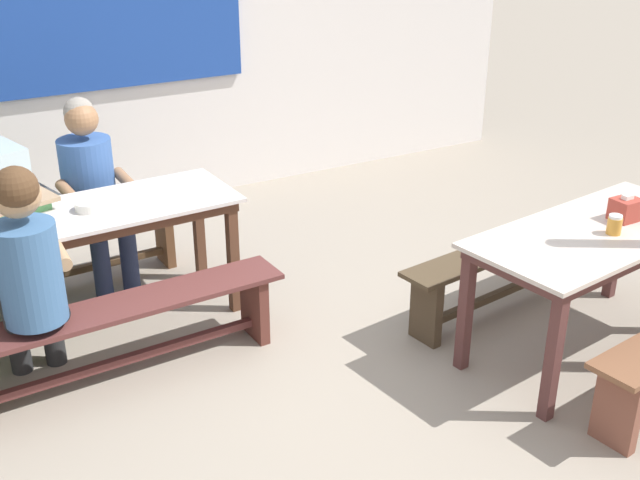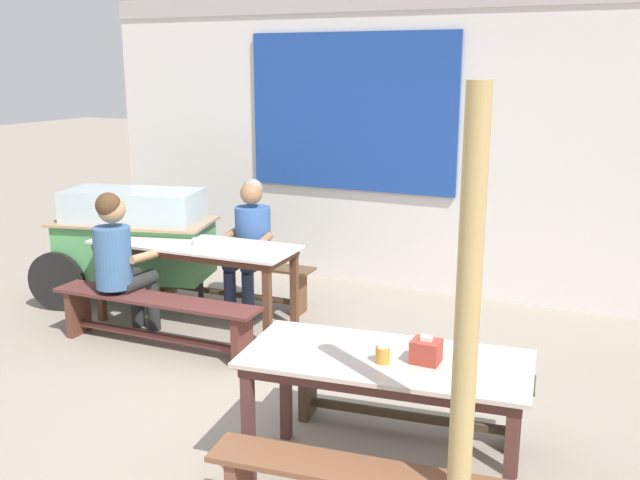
# 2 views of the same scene
# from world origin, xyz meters

# --- Properties ---
(ground_plane) EXTENTS (40.00, 40.00, 0.00)m
(ground_plane) POSITION_xyz_m (0.00, 0.00, 0.00)
(ground_plane) COLOR gray
(backdrop_wall) EXTENTS (6.66, 0.23, 2.93)m
(backdrop_wall) POSITION_xyz_m (-0.02, 2.95, 1.54)
(backdrop_wall) COLOR silver
(backdrop_wall) RESTS_ON ground_plane
(dining_table_far) EXTENTS (1.85, 0.69, 0.74)m
(dining_table_far) POSITION_xyz_m (-1.19, 1.12, 0.66)
(dining_table_far) COLOR silver
(dining_table_far) RESTS_ON ground_plane
(dining_table_near) EXTENTS (1.59, 0.87, 0.74)m
(dining_table_near) POSITION_xyz_m (1.17, -0.49, 0.66)
(dining_table_near) COLOR beige
(dining_table_near) RESTS_ON ground_plane
(bench_far_back) EXTENTS (1.69, 0.31, 0.43)m
(bench_far_back) POSITION_xyz_m (-1.21, 1.72, 0.28)
(bench_far_back) COLOR brown
(bench_far_back) RESTS_ON ground_plane
(bench_far_front) EXTENTS (1.84, 0.36, 0.43)m
(bench_far_front) POSITION_xyz_m (-1.16, 0.53, 0.30)
(bench_far_front) COLOR #582B29
(bench_far_front) RESTS_ON ground_plane
(bench_near_back) EXTENTS (1.55, 0.44, 0.43)m
(bench_near_back) POSITION_xyz_m (1.09, 0.10, 0.29)
(bench_near_back) COLOR #463724
(bench_near_back) RESTS_ON ground_plane
(food_cart) EXTENTS (1.93, 1.11, 1.10)m
(food_cart) POSITION_xyz_m (-2.05, 1.36, 0.66)
(food_cart) COLOR #519D59
(food_cart) RESTS_ON ground_plane
(person_left_back_turned) EXTENTS (0.42, 0.55, 1.26)m
(person_left_back_turned) POSITION_xyz_m (-1.54, 0.58, 0.72)
(person_left_back_turned) COLOR #292A2B
(person_left_back_turned) RESTS_ON ground_plane
(person_center_facing) EXTENTS (0.47, 0.55, 1.23)m
(person_center_facing) POSITION_xyz_m (-0.95, 1.67, 0.69)
(person_center_facing) COLOR navy
(person_center_facing) RESTS_ON ground_plane
(tissue_box) EXTENTS (0.15, 0.13, 0.14)m
(tissue_box) POSITION_xyz_m (1.38, -0.47, 0.80)
(tissue_box) COLOR #A2392D
(tissue_box) RESTS_ON dining_table_near
(condiment_jar) EXTENTS (0.08, 0.08, 0.10)m
(condiment_jar) POSITION_xyz_m (1.18, -0.57, 0.79)
(condiment_jar) COLOR gold
(condiment_jar) RESTS_ON dining_table_near
(soup_bowl) EXTENTS (0.16, 0.16, 0.05)m
(soup_bowl) POSITION_xyz_m (-1.10, 1.11, 0.77)
(soup_bowl) COLOR silver
(soup_bowl) RESTS_ON dining_table_far
(wooden_support_post) EXTENTS (0.10, 0.10, 2.19)m
(wooden_support_post) POSITION_xyz_m (1.72, -1.05, 1.09)
(wooden_support_post) COLOR tan
(wooden_support_post) RESTS_ON ground_plane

